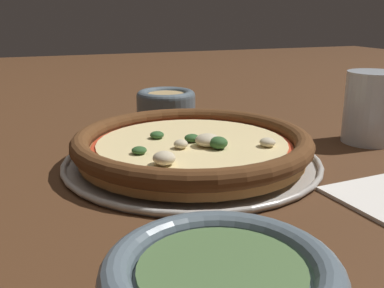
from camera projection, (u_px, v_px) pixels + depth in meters
The scene contains 5 objects.
ground_plane at pixel (192, 164), 0.57m from camera, with size 3.00×3.00×0.00m, color #4C2D19.
pizza_tray at pixel (192, 160), 0.56m from camera, with size 0.32×0.32×0.01m.
pizza at pixel (192, 145), 0.56m from camera, with size 0.30×0.30×0.04m.
bowl_near at pixel (166, 103), 0.80m from camera, with size 0.10×0.10×0.05m.
drinking_cup at pixel (372, 108), 0.64m from camera, with size 0.08×0.08×0.10m.
Camera 1 is at (0.50, -0.19, 0.19)m, focal length 42.00 mm.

